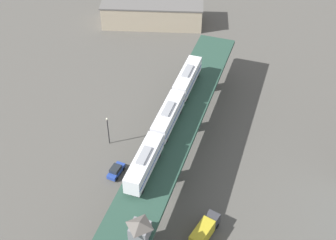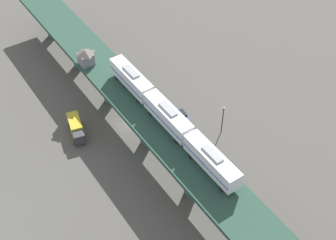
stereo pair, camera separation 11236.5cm
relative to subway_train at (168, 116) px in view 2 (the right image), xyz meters
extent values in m
plane|color=#4C4944|center=(-1.36, -12.08, -11.36)|extent=(400.00, 400.00, 0.00)
cube|color=#244135|center=(-1.36, -12.08, -2.94)|extent=(28.94, 91.52, 0.80)
cube|color=#2D5142|center=(-10.05, -49.59, -7.35)|extent=(2.16, 2.16, 8.02)
cube|color=#2D5142|center=(-6.66, -34.98, -7.35)|extent=(2.16, 2.16, 8.02)
cube|color=#2D5142|center=(-3.28, -20.36, -7.35)|extent=(2.16, 2.16, 8.02)
cube|color=#2D5142|center=(0.11, -5.75, -7.35)|extent=(2.16, 2.16, 8.02)
cube|color=#2D5142|center=(3.49, 8.86, -7.35)|extent=(2.16, 2.16, 8.02)
cube|color=silver|center=(-2.84, -12.27, 0.00)|extent=(5.44, 12.32, 3.10)
cube|color=navy|center=(-2.84, -12.27, -0.30)|extent=(5.42, 12.10, 0.24)
cube|color=gray|center=(-2.84, -12.27, 1.73)|extent=(2.31, 4.41, 0.36)
cylinder|color=black|center=(-4.95, -16.10, -2.12)|extent=(0.40, 0.87, 0.84)
cylinder|color=black|center=(-2.63, -16.64, -2.12)|extent=(0.40, 0.87, 0.84)
cylinder|color=black|center=(-3.05, -7.91, -2.12)|extent=(0.40, 0.87, 0.84)
cylinder|color=black|center=(-0.74, -8.45, -2.12)|extent=(0.40, 0.87, 0.84)
cube|color=silver|center=(0.00, 0.00, 0.00)|extent=(5.44, 12.32, 3.10)
cube|color=navy|center=(0.00, 0.00, -0.30)|extent=(5.42, 12.10, 0.24)
cube|color=gray|center=(0.00, 0.00, 1.73)|extent=(2.31, 4.41, 0.36)
cylinder|color=black|center=(-2.11, -3.82, -2.12)|extent=(0.40, 0.87, 0.84)
cylinder|color=black|center=(0.21, -4.36, -2.12)|extent=(0.40, 0.87, 0.84)
cylinder|color=black|center=(-0.21, 4.36, -2.12)|extent=(0.40, 0.87, 0.84)
cylinder|color=black|center=(2.11, 3.82, -2.12)|extent=(0.40, 0.87, 0.84)
cube|color=silver|center=(2.84, 12.27, 0.00)|extent=(5.44, 12.32, 3.10)
cube|color=navy|center=(2.84, 12.27, -0.30)|extent=(5.42, 12.10, 0.24)
cube|color=gray|center=(2.84, 12.27, 1.73)|extent=(2.31, 4.41, 0.36)
cylinder|color=black|center=(0.74, 8.45, -2.12)|extent=(0.40, 0.87, 0.84)
cylinder|color=black|center=(3.05, 7.91, -2.12)|extent=(0.40, 0.87, 0.84)
cylinder|color=black|center=(2.63, 16.64, -2.12)|extent=(0.40, 0.87, 0.84)
cylinder|color=black|center=(4.95, 16.10, -2.12)|extent=(0.40, 0.87, 0.84)
cube|color=slate|center=(-1.87, -24.92, -1.29)|extent=(3.36, 3.36, 2.50)
pyramid|color=#4C4742|center=(-1.87, -24.92, 0.41)|extent=(3.86, 3.86, 0.90)
cube|color=#233D93|center=(-9.68, -5.07, -10.63)|extent=(3.12, 4.75, 0.80)
cube|color=#1E2328|center=(-9.73, -5.21, -9.85)|extent=(2.26, 2.61, 0.76)
cylinder|color=black|center=(-10.95, -6.15, -11.03)|extent=(0.44, 0.70, 0.66)
cylinder|color=black|center=(-9.33, -6.70, -11.03)|extent=(0.44, 0.70, 0.66)
cylinder|color=black|center=(-10.03, -3.44, -11.03)|extent=(0.44, 0.70, 0.66)
cylinder|color=black|center=(-8.41, -3.99, -11.03)|extent=(0.44, 0.70, 0.66)
cube|color=#1E6638|center=(-9.88, -36.87, -10.63)|extent=(3.39, 4.75, 0.80)
cube|color=#1E2328|center=(-9.94, -37.01, -9.85)|extent=(2.38, 2.67, 0.76)
cylinder|color=black|center=(-11.23, -37.85, -11.03)|extent=(0.48, 0.70, 0.66)
cylinder|color=black|center=(-9.66, -38.53, -11.03)|extent=(0.48, 0.70, 0.66)
cylinder|color=black|center=(-10.10, -35.22, -11.03)|extent=(0.48, 0.70, 0.66)
cylinder|color=black|center=(-8.53, -35.90, -11.03)|extent=(0.48, 0.70, 0.66)
cube|color=#333338|center=(9.14, -15.56, -9.71)|extent=(2.87, 2.78, 2.30)
cube|color=gold|center=(7.50, -18.76, -9.51)|extent=(4.42, 5.68, 2.70)
cylinder|color=black|center=(10.02, -16.01, -10.86)|extent=(0.77, 1.05, 1.00)
cylinder|color=black|center=(8.26, -15.11, -10.86)|extent=(0.77, 1.05, 1.00)
cylinder|color=black|center=(7.70, -20.62, -10.86)|extent=(0.77, 1.05, 1.00)
cylinder|color=black|center=(5.86, -19.68, -10.86)|extent=(0.77, 1.05, 1.00)
cylinder|color=black|center=(-12.57, 3.27, -8.11)|extent=(0.20, 0.20, 6.50)
sphere|color=beige|center=(-12.57, 3.27, -4.64)|extent=(0.44, 0.44, 0.44)
camera|label=1|loc=(6.07, -65.48, 56.80)|focal=50.00mm
camera|label=2|loc=(43.73, 40.39, 57.82)|focal=50.00mm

